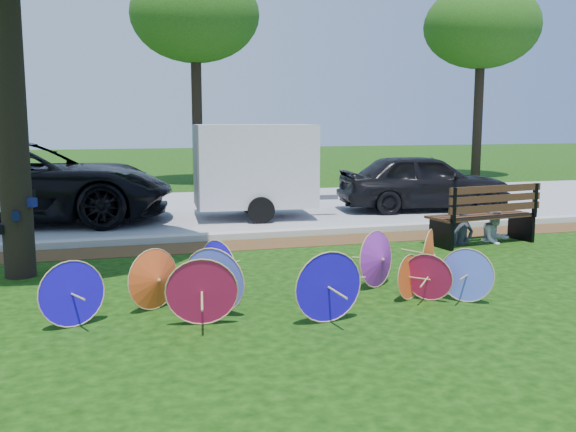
# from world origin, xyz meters

# --- Properties ---
(ground) EXTENTS (90.00, 90.00, 0.00)m
(ground) POSITION_xyz_m (0.00, 0.00, 0.00)
(ground) COLOR black
(ground) RESTS_ON ground
(mulch_strip) EXTENTS (90.00, 1.00, 0.01)m
(mulch_strip) POSITION_xyz_m (0.00, 4.50, 0.01)
(mulch_strip) COLOR #472D16
(mulch_strip) RESTS_ON ground
(curb) EXTENTS (90.00, 0.30, 0.12)m
(curb) POSITION_xyz_m (0.00, 5.20, 0.06)
(curb) COLOR #B7B5AD
(curb) RESTS_ON ground
(street) EXTENTS (90.00, 8.00, 0.01)m
(street) POSITION_xyz_m (0.00, 9.35, 0.01)
(street) COLOR gray
(street) RESTS_ON ground
(parasol_pile) EXTENTS (5.56, 2.01, 0.84)m
(parasol_pile) POSITION_xyz_m (0.15, 0.56, 0.38)
(parasol_pile) COLOR #5068EB
(parasol_pile) RESTS_ON ground
(black_van) EXTENTS (6.82, 3.75, 1.81)m
(black_van) POSITION_xyz_m (-3.79, 8.34, 0.90)
(black_van) COLOR black
(black_van) RESTS_ON ground
(dark_pickup) EXTENTS (4.41, 2.20, 1.44)m
(dark_pickup) POSITION_xyz_m (5.69, 7.73, 0.72)
(dark_pickup) COLOR black
(dark_pickup) RESTS_ON ground
(cargo_trailer) EXTENTS (2.79, 1.90, 2.47)m
(cargo_trailer) POSITION_xyz_m (1.32, 7.62, 1.23)
(cargo_trailer) COLOR silver
(cargo_trailer) RESTS_ON ground
(park_bench) EXTENTS (2.20, 1.11, 1.10)m
(park_bench) POSITION_xyz_m (4.64, 3.48, 0.55)
(park_bench) COLOR black
(park_bench) RESTS_ON ground
(person_left) EXTENTS (0.52, 0.38, 1.32)m
(person_left) POSITION_xyz_m (4.29, 3.53, 0.66)
(person_left) COLOR #343947
(person_left) RESTS_ON ground
(person_right) EXTENTS (0.71, 0.59, 1.30)m
(person_right) POSITION_xyz_m (4.99, 3.53, 0.65)
(person_right) COLOR silver
(person_right) RESTS_ON ground
(bg_trees) EXTENTS (25.21, 5.65, 7.40)m
(bg_trees) POSITION_xyz_m (1.48, 15.27, 5.77)
(bg_trees) COLOR black
(bg_trees) RESTS_ON ground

